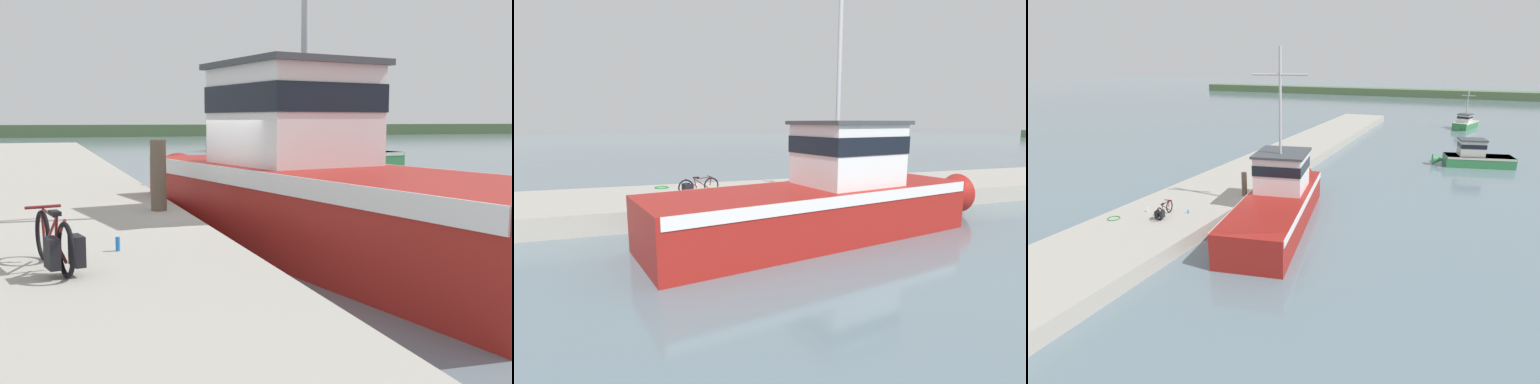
{
  "view_description": "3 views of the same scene",
  "coord_description": "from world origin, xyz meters",
  "views": [
    {
      "loc": [
        -3.69,
        -12.11,
        2.51
      ],
      "look_at": [
        -0.53,
        -2.7,
        1.38
      ],
      "focal_mm": 45.0,
      "sensor_mm": 36.0,
      "label": 1
    },
    {
      "loc": [
        12.41,
        -6.58,
        3.6
      ],
      "look_at": [
        0.16,
        -2.41,
        1.33
      ],
      "focal_mm": 28.0,
      "sensor_mm": 36.0,
      "label": 2
    },
    {
      "loc": [
        9.65,
        -18.84,
        8.19
      ],
      "look_at": [
        1.55,
        -0.88,
        1.71
      ],
      "focal_mm": 28.0,
      "sensor_mm": 36.0,
      "label": 3
    }
  ],
  "objects": [
    {
      "name": "bicycle_touring",
      "position": [
        -3.55,
        -4.34,
        1.05
      ],
      "size": [
        0.67,
        1.7,
        0.71
      ],
      "rotation": [
        0.0,
        0.0,
        0.22
      ],
      "color": "black",
      "rests_on": "dock_pier"
    },
    {
      "name": "boat_blue_far",
      "position": [
        10.75,
        16.52,
        0.83
      ],
      "size": [
        6.34,
        3.05,
        2.23
      ],
      "rotation": [
        0.0,
        0.0,
        1.81
      ],
      "color": "#337F47",
      "rests_on": "ground_plane"
    },
    {
      "name": "dock_pier",
      "position": [
        -3.85,
        0.0,
        0.36
      ],
      "size": [
        5.63,
        80.0,
        0.73
      ],
      "primitive_type": "cube",
      "color": "#A39E93",
      "rests_on": "ground_plane"
    },
    {
      "name": "fishing_boat_main",
      "position": [
        1.25,
        -0.81,
        1.29
      ],
      "size": [
        5.14,
        12.62,
        8.87
      ],
      "rotation": [
        0.0,
        0.0,
        0.2
      ],
      "color": "maroon",
      "rests_on": "ground_plane"
    },
    {
      "name": "ground_plane",
      "position": [
        0.0,
        0.0,
        0.0
      ],
      "size": [
        320.0,
        320.0,
        0.0
      ],
      "primitive_type": "plane",
      "color": "slate"
    },
    {
      "name": "water_bottle_by_bike",
      "position": [
        -4.78,
        -4.08,
        0.85
      ],
      "size": [
        0.08,
        0.08,
        0.25
      ],
      "primitive_type": "cylinder",
      "color": "silver",
      "rests_on": "dock_pier"
    },
    {
      "name": "hose_coil",
      "position": [
        -5.67,
        -5.51,
        0.75
      ],
      "size": [
        0.61,
        0.61,
        0.04
      ],
      "primitive_type": "torus",
      "color": "#197A2D",
      "rests_on": "dock_pier"
    },
    {
      "name": "mooring_post",
      "position": [
        -1.53,
        0.34,
        1.42
      ],
      "size": [
        0.31,
        0.31,
        1.39
      ],
      "primitive_type": "cylinder",
      "color": "brown",
      "rests_on": "dock_pier"
    },
    {
      "name": "boat_red_outer",
      "position": [
        9.72,
        37.16,
        0.71
      ],
      "size": [
        3.07,
        5.59,
        4.84
      ],
      "rotation": [
        0.0,
        0.0,
        2.84
      ],
      "color": "#337F47",
      "rests_on": "ground_plane"
    },
    {
      "name": "water_bottle_on_curb",
      "position": [
        -2.74,
        -3.37,
        0.82
      ],
      "size": [
        0.06,
        0.06,
        0.19
      ],
      "primitive_type": "cylinder",
      "color": "blue",
      "rests_on": "dock_pier"
    }
  ]
}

